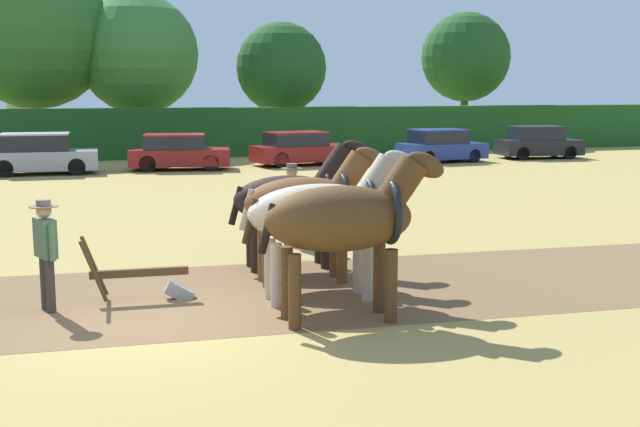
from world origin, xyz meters
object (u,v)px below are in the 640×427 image
farmer_beside_team (292,198)px  draft_horse_trail_left (308,203)px  tree_right (281,68)px  church_spire (16,27)px  tree_center (33,32)px  parked_car_right (299,149)px  parked_car_far_right (441,146)px  plow (148,280)px  parked_car_end_right (538,143)px  draft_horse_lead_left (346,219)px  tree_far_right (466,57)px  parked_car_center_right (178,153)px  farmer_at_plow (46,247)px  parked_car_center (40,155)px  draft_horse_trail_right (295,198)px  draft_horse_lead_right (326,212)px  tree_center_right (138,54)px

farmer_beside_team → draft_horse_trail_left: bearing=-155.5°
tree_right → church_spire: church_spire is taller
tree_center → parked_car_right: bearing=-41.8°
farmer_beside_team → parked_car_far_right: bearing=0.4°
plow → parked_car_end_right: (20.41, 20.46, 0.41)m
parked_car_end_right → parked_car_right: bearing=-174.1°
draft_horse_lead_left → farmer_beside_team: (0.80, 5.46, -0.44)m
tree_far_right → parked_car_center_right: bearing=-151.0°
tree_far_right → parked_car_far_right: (-6.76, -10.41, -4.39)m
tree_right → farmer_beside_team: size_ratio=3.92×
farmer_at_plow → parked_car_right: 23.12m
church_spire → parked_car_center: size_ratio=3.60×
farmer_at_plow → parked_car_far_right: bearing=30.8°
draft_horse_trail_right → parked_car_end_right: (17.58, 18.91, -0.56)m
tree_far_right → parked_car_end_right: tree_far_right is taller
farmer_at_plow → parked_car_center_right: farmer_at_plow is taller
church_spire → draft_horse_lead_left: church_spire is taller
tree_center → plow: tree_center is taller
tree_right → parked_car_right: bearing=-100.9°
parked_car_center → parked_car_center_right: parked_car_center is taller
draft_horse_lead_right → parked_car_end_right: 27.71m
tree_center → farmer_at_plow: size_ratio=5.87×
parked_car_right → parked_car_far_right: bearing=-12.3°
tree_center_right → plow: size_ratio=4.64×
draft_horse_trail_right → parked_car_center_right: size_ratio=0.65×
tree_right → parked_car_far_right: size_ratio=1.72×
tree_right → plow: size_ratio=3.92×
draft_horse_trail_left → parked_car_end_right: (17.68, 20.08, -0.63)m
draft_horse_trail_left → draft_horse_trail_right: (0.10, 1.17, -0.07)m
draft_horse_lead_right → parked_car_end_right: size_ratio=0.72×
farmer_beside_team → parked_car_center: bearing=53.1°
parked_car_far_right → farmer_at_plow: bearing=-134.6°
farmer_at_plow → parked_car_end_right: farmer_at_plow is taller
draft_horse_lead_left → tree_center_right: bearing=93.7°
tree_right → church_spire: size_ratio=0.45×
tree_center_right → plow: bearing=-95.6°
parked_car_far_right → parked_car_center_right: bearing=174.0°
tree_center → draft_horse_lead_left: 32.81m
farmer_at_plow → parked_car_center_right: size_ratio=0.39×
parked_car_far_right → tree_right: bearing=111.8°
church_spire → parked_car_center_right: bearing=-78.3°
tree_center → farmer_at_plow: tree_center is taller
draft_horse_lead_right → parked_car_right: 22.27m
farmer_beside_team → tree_far_right: bearing=1.3°
parked_car_center_right → parked_car_end_right: size_ratio=1.06×
draft_horse_trail_right → draft_horse_lead_right: bearing=-90.3°
draft_horse_trail_right → farmer_at_plow: (-4.30, -1.69, -0.32)m
parked_car_right → parked_car_end_right: 11.74m
farmer_beside_team → parked_car_center_right: farmer_beside_team is taller
tree_center_right → farmer_beside_team: 26.52m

